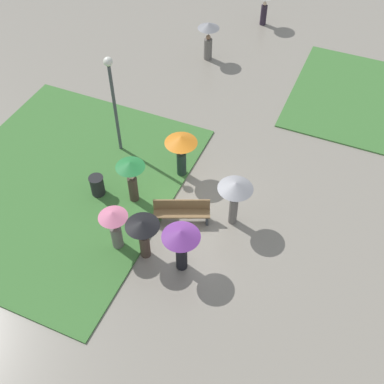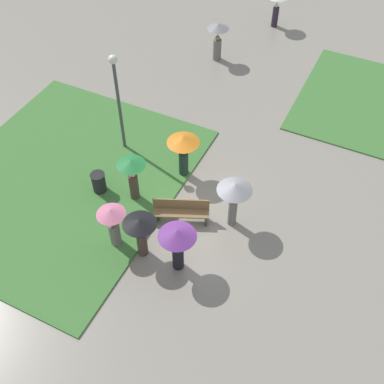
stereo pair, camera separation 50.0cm
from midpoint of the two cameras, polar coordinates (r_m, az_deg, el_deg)
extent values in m
plane|color=gray|center=(16.61, 1.17, -2.78)|extent=(90.00, 90.00, 0.00)
cube|color=#427A38|center=(18.25, -14.24, 1.42)|extent=(8.16, 9.81, 0.06)
cube|color=#427A38|center=(22.51, 21.07, 9.73)|extent=(6.00, 6.56, 0.06)
cube|color=brown|center=(16.12, -0.44, -2.51)|extent=(1.91, 1.14, 0.05)
cube|color=brown|center=(16.05, -0.41, -1.45)|extent=(1.76, 0.80, 0.45)
cube|color=#383D42|center=(16.35, -3.40, -2.90)|extent=(0.22, 0.38, 0.40)
cube|color=#383D42|center=(16.29, 2.55, -3.11)|extent=(0.22, 0.38, 0.40)
cylinder|color=#474C51|center=(17.92, -7.77, 9.75)|extent=(0.12, 0.12, 3.79)
sphere|color=white|center=(16.74, -8.50, 15.27)|extent=(0.32, 0.32, 0.32)
cylinder|color=#232326|center=(17.32, -10.16, 1.03)|extent=(0.48, 0.48, 0.81)
cylinder|color=black|center=(17.02, -10.34, 1.99)|extent=(0.52, 0.52, 0.03)
cylinder|color=slate|center=(16.05, 5.71, -2.42)|extent=(0.41, 0.41, 1.12)
sphere|color=brown|center=(15.55, 5.89, -0.87)|extent=(0.20, 0.20, 0.20)
cylinder|color=#4C4C4F|center=(15.34, 5.96, -0.19)|extent=(0.02, 0.02, 0.35)
cone|color=gray|center=(15.12, 6.05, 0.57)|extent=(1.15, 1.15, 0.26)
cylinder|color=black|center=(14.98, -0.70, -7.71)|extent=(0.49, 0.49, 0.98)
sphere|color=brown|center=(14.48, -0.72, -6.36)|extent=(0.23, 0.23, 0.23)
cylinder|color=#4C4C4F|center=(14.25, -0.73, -5.68)|extent=(0.02, 0.02, 0.35)
cone|color=#703389|center=(14.00, -0.75, -4.94)|extent=(1.17, 1.17, 0.26)
cylinder|color=#47382D|center=(16.81, -6.03, 0.55)|extent=(0.43, 0.43, 1.10)
sphere|color=beige|center=(16.34, -6.21, 2.10)|extent=(0.21, 0.21, 0.21)
cylinder|color=#4C4C4F|center=(16.14, -6.29, 2.78)|extent=(0.02, 0.02, 0.35)
cone|color=#237A38|center=(15.95, -6.37, 3.47)|extent=(0.99, 0.99, 0.20)
cylinder|color=#47382D|center=(15.33, -4.98, -6.15)|extent=(0.45, 0.45, 0.96)
sphere|color=tan|center=(14.87, -5.13, -4.85)|extent=(0.19, 0.19, 0.19)
cylinder|color=#4C4C4F|center=(14.66, -5.20, -4.21)|extent=(0.02, 0.02, 0.35)
cone|color=black|center=(14.45, -5.27, -3.56)|extent=(1.06, 1.06, 0.18)
cylinder|color=slate|center=(15.67, -8.20, -4.98)|extent=(0.45, 0.45, 0.95)
sphere|color=tan|center=(15.22, -8.43, -3.69)|extent=(0.19, 0.19, 0.19)
cylinder|color=#4C4C4F|center=(15.01, -8.54, -3.04)|extent=(0.02, 0.02, 0.35)
cone|color=pink|center=(14.79, -8.67, -2.34)|extent=(0.92, 0.92, 0.22)
cylinder|color=#1E3328|center=(17.57, -0.18, 3.33)|extent=(0.48, 0.48, 1.03)
sphere|color=beige|center=(17.14, -0.19, 4.79)|extent=(0.19, 0.19, 0.19)
cylinder|color=#4C4C4F|center=(16.96, -0.19, 5.46)|extent=(0.02, 0.02, 0.35)
cone|color=orange|center=(16.75, -0.19, 6.25)|extent=(1.16, 1.16, 0.28)
cylinder|color=#2D2333|center=(26.76, 10.38, 19.75)|extent=(0.34, 0.34, 1.03)
sphere|color=beige|center=(26.48, 10.57, 20.90)|extent=(0.19, 0.19, 0.19)
cylinder|color=#4C4C4F|center=(26.36, 10.66, 21.42)|extent=(0.02, 0.02, 0.35)
cylinder|color=slate|center=(23.71, 3.63, 16.49)|extent=(0.42, 0.42, 1.02)
sphere|color=#997051|center=(23.40, 3.70, 17.78)|extent=(0.22, 0.22, 0.22)
cylinder|color=#4C4C4F|center=(23.26, 3.74, 18.38)|extent=(0.02, 0.02, 0.35)
cone|color=gray|center=(23.11, 3.77, 19.04)|extent=(1.01, 1.01, 0.26)
camera|label=1|loc=(0.25, -89.12, 0.98)|focal=45.00mm
camera|label=2|loc=(0.25, 90.88, -0.98)|focal=45.00mm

